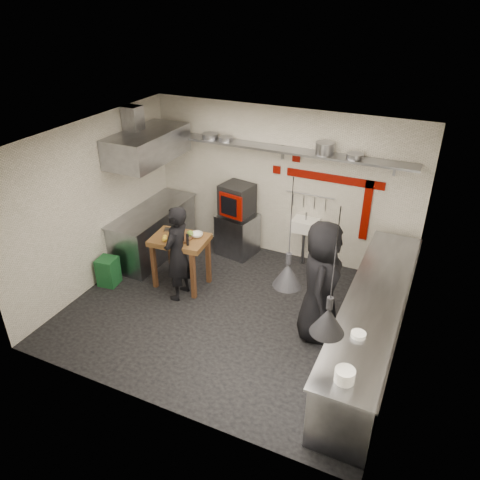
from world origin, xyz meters
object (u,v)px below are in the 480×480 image
at_px(chef_left, 177,254).
at_px(chef_right, 321,282).
at_px(oven_stand, 238,234).
at_px(combi_oven, 237,199).
at_px(prep_table, 181,261).
at_px(green_bin, 108,271).

distance_m(chef_left, chef_right, 2.36).
relative_size(oven_stand, chef_right, 0.43).
xyz_separation_m(oven_stand, chef_left, (-0.26, -1.70, 0.41)).
bearing_deg(oven_stand, chef_left, -88.18).
height_order(oven_stand, chef_left, chef_left).
distance_m(combi_oven, prep_table, 1.63).
distance_m(combi_oven, green_bin, 2.64).
relative_size(oven_stand, chef_left, 0.49).
distance_m(prep_table, chef_right, 2.55).
xyz_separation_m(combi_oven, green_bin, (-1.52, -1.98, -0.84)).
bearing_deg(chef_right, prep_table, 74.12).
relative_size(chef_left, chef_right, 0.88).
bearing_deg(combi_oven, oven_stand, -49.51).
height_order(combi_oven, chef_left, chef_left).
xyz_separation_m(chef_left, chef_right, (2.35, 0.01, 0.11)).
bearing_deg(prep_table, chef_right, -12.35).
relative_size(green_bin, chef_right, 0.27).
bearing_deg(chef_left, prep_table, -157.35).
bearing_deg(green_bin, prep_table, 24.19).
height_order(green_bin, chef_right, chef_right).
xyz_separation_m(combi_oven, prep_table, (-0.36, -1.46, -0.63)).
xyz_separation_m(oven_stand, chef_right, (2.09, -1.69, 0.52)).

